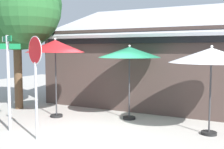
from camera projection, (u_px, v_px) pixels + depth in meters
name	position (u px, v px, depth m)	size (l,w,h in m)	color
ground_plane	(91.00, 133.00, 8.19)	(28.00, 28.00, 0.10)	#ADA8A0
cafe_building	(157.00, 65.00, 12.69)	(9.24, 5.71, 4.72)	#473833
street_sign_post	(8.00, 73.00, 8.08)	(0.75, 0.70, 2.83)	#A8AAB2
stop_sign	(35.00, 68.00, 7.27)	(0.70, 0.29, 2.78)	#A8AAB2
patio_umbrella_crimson_left	(55.00, 47.00, 9.68)	(2.08, 2.08, 2.83)	black
patio_umbrella_forest_green_center	(129.00, 53.00, 9.39)	(2.14, 2.14, 2.58)	black
patio_umbrella_ivory_right	(211.00, 56.00, 7.65)	(2.36, 2.36, 2.54)	black
shade_tree	(18.00, 6.00, 10.76)	(4.03, 3.64, 6.02)	brown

